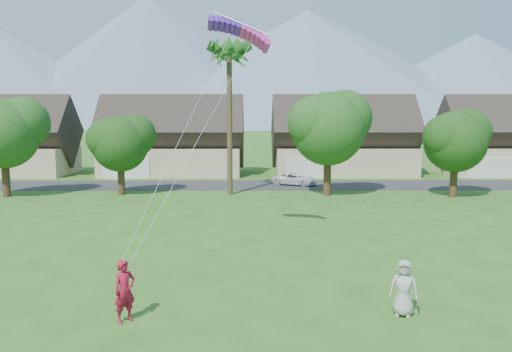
{
  "coord_description": "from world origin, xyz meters",
  "views": [
    {
      "loc": [
        -0.19,
        -12.48,
        6.55
      ],
      "look_at": [
        0.0,
        10.0,
        3.8
      ],
      "focal_mm": 35.0,
      "sensor_mm": 36.0,
      "label": 1
    }
  ],
  "objects_px": {
    "watcher": "(404,288)",
    "parafoil_kite": "(241,30)",
    "kite_flyer": "(125,291)",
    "parked_car": "(295,179)"
  },
  "relations": [
    {
      "from": "watcher",
      "to": "parafoil_kite",
      "type": "bearing_deg",
      "value": 141.95
    },
    {
      "from": "kite_flyer",
      "to": "watcher",
      "type": "xyz_separation_m",
      "value": [
        9.01,
        0.39,
        -0.07
      ]
    },
    {
      "from": "parked_car",
      "to": "watcher",
      "type": "bearing_deg",
      "value": -153.37
    },
    {
      "from": "kite_flyer",
      "to": "parafoil_kite",
      "type": "height_order",
      "value": "parafoil_kite"
    },
    {
      "from": "parafoil_kite",
      "to": "parked_car",
      "type": "bearing_deg",
      "value": 78.07
    },
    {
      "from": "kite_flyer",
      "to": "watcher",
      "type": "height_order",
      "value": "kite_flyer"
    },
    {
      "from": "kite_flyer",
      "to": "parked_car",
      "type": "xyz_separation_m",
      "value": [
        8.12,
        31.19,
        -0.44
      ]
    },
    {
      "from": "parked_car",
      "to": "parafoil_kite",
      "type": "xyz_separation_m",
      "value": [
        -4.61,
        -21.89,
        10.04
      ]
    },
    {
      "from": "watcher",
      "to": "parked_car",
      "type": "relative_size",
      "value": 0.46
    },
    {
      "from": "watcher",
      "to": "parafoil_kite",
      "type": "height_order",
      "value": "parafoil_kite"
    }
  ]
}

